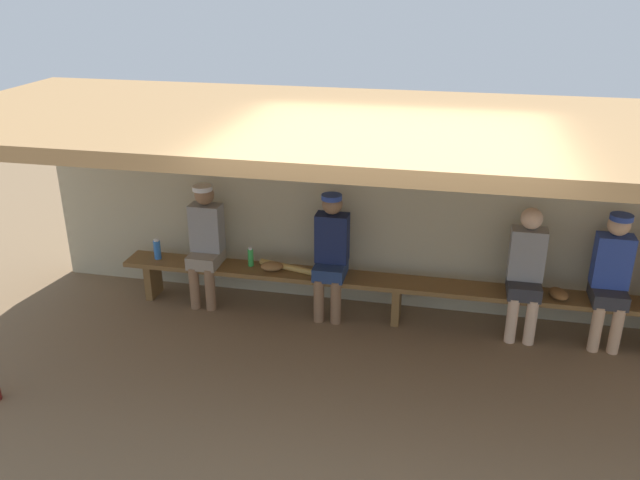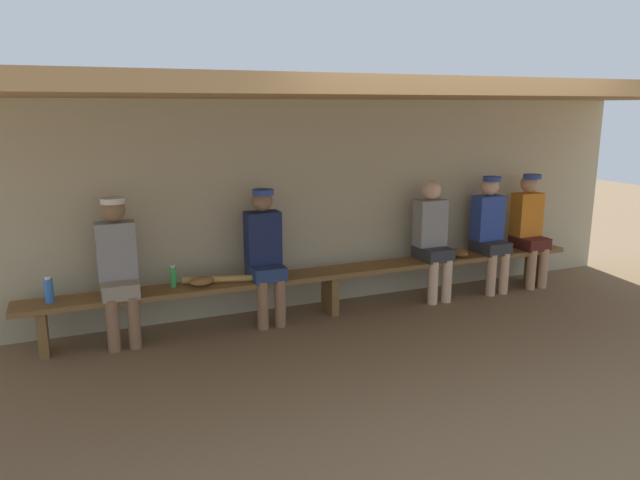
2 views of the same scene
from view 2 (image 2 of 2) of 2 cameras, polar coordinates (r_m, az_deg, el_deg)
The scene contains 14 objects.
ground_plane at distance 5.06m, azimuth 8.22°, elevation -12.33°, with size 24.00×24.00×0.00m, color brown.
back_wall at distance 6.46m, azimuth -0.62°, elevation 3.54°, with size 8.00×0.20×2.20m, color #B7AD8C.
dugout_roof at distance 5.20m, azimuth 4.95°, elevation 14.09°, with size 8.00×2.80×0.12m, color #9E7547.
bench at distance 6.21m, azimuth 0.97°, elevation -3.58°, with size 6.00×0.36×0.46m.
player_leftmost at distance 5.88m, azimuth -5.32°, elevation -0.95°, with size 0.34×0.42×1.34m.
player_near_post at distance 5.64m, azimuth -18.83°, elevation -2.20°, with size 0.34×0.42×1.34m.
player_in_blue at distance 7.55m, azimuth 19.45°, elevation 1.42°, with size 0.34×0.42×1.34m.
player_middle at distance 6.72m, azimuth 10.73°, elevation 0.45°, with size 0.34×0.42×1.34m.
player_shirtless_tan at distance 7.17m, azimuth 15.99°, elevation 1.09°, with size 0.34×0.42×1.34m.
water_bottle_green at distance 5.78m, azimuth -13.90°, elevation -3.42°, with size 0.06×0.06×0.22m.
water_bottle_orange at distance 5.69m, azimuth -24.56°, elevation -4.38°, with size 0.08×0.08×0.24m.
baseball_glove_tan at distance 5.78m, azimuth -11.26°, elevation -3.87°, with size 0.24×0.17×0.09m, color olive.
baseball_glove_worn at distance 6.92m, azimuth 13.13°, elevation -1.21°, with size 0.24×0.17×0.09m, color brown.
baseball_bat at distance 5.85m, azimuth -8.83°, elevation -3.71°, with size 0.07×0.07×0.86m, color tan.
Camera 2 is at (-2.41, -3.90, 2.13)m, focal length 33.38 mm.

